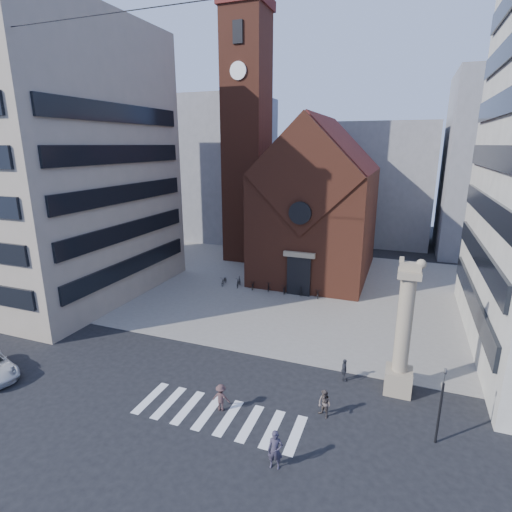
# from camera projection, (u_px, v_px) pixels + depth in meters

# --- Properties ---
(ground) EXTENTS (120.00, 120.00, 0.00)m
(ground) POSITION_uv_depth(u_px,v_px,m) (231.00, 385.00, 25.57)
(ground) COLOR black
(ground) RESTS_ON ground
(piazza) EXTENTS (46.00, 30.00, 0.05)m
(piazza) POSITION_uv_depth(u_px,v_px,m) (303.00, 288.00, 42.69)
(piazza) COLOR gray
(piazza) RESTS_ON ground
(zebra_crossing) EXTENTS (10.20, 3.20, 0.01)m
(zebra_crossing) POSITION_uv_depth(u_px,v_px,m) (218.00, 415.00, 22.68)
(zebra_crossing) COLOR white
(zebra_crossing) RESTS_ON ground
(church) EXTENTS (12.00, 16.65, 18.00)m
(church) POSITION_uv_depth(u_px,v_px,m) (318.00, 206.00, 45.99)
(church) COLOR #5F2C1D
(church) RESTS_ON ground
(campanile) EXTENTS (5.50, 5.50, 31.20)m
(campanile) POSITION_uv_depth(u_px,v_px,m) (247.00, 137.00, 49.95)
(campanile) COLOR #5F2C1D
(campanile) RESTS_ON ground
(building_left) EXTENTS (18.00, 20.00, 26.00)m
(building_left) POSITION_uv_depth(u_px,v_px,m) (47.00, 164.00, 39.20)
(building_left) COLOR gray
(building_left) RESTS_ON ground
(bg_block_left) EXTENTS (16.00, 14.00, 22.00)m
(bg_block_left) POSITION_uv_depth(u_px,v_px,m) (218.00, 169.00, 65.44)
(bg_block_left) COLOR gray
(bg_block_left) RESTS_ON ground
(bg_block_mid) EXTENTS (14.00, 12.00, 18.00)m
(bg_block_mid) POSITION_uv_depth(u_px,v_px,m) (384.00, 184.00, 61.68)
(bg_block_mid) COLOR gray
(bg_block_mid) RESTS_ON ground
(bg_block_right) EXTENTS (16.00, 14.00, 24.00)m
(bg_block_right) POSITION_uv_depth(u_px,v_px,m) (511.00, 167.00, 52.76)
(bg_block_right) COLOR gray
(bg_block_right) RESTS_ON ground
(lion_column) EXTENTS (1.63, 1.60, 8.68)m
(lion_column) POSITION_uv_depth(u_px,v_px,m) (403.00, 341.00, 23.95)
(lion_column) COLOR tan
(lion_column) RESTS_ON ground
(traffic_light) EXTENTS (0.13, 0.16, 4.30)m
(traffic_light) POSITION_uv_depth(u_px,v_px,m) (441.00, 404.00, 19.99)
(traffic_light) COLOR black
(traffic_light) RESTS_ON ground
(pedestrian_0) EXTENTS (0.79, 0.58, 1.97)m
(pedestrian_0) POSITION_uv_depth(u_px,v_px,m) (275.00, 450.00, 18.75)
(pedestrian_0) COLOR #302B3C
(pedestrian_0) RESTS_ON ground
(pedestrian_1) EXTENTS (1.02, 0.96, 1.66)m
(pedestrian_1) POSITION_uv_depth(u_px,v_px,m) (324.00, 404.00, 22.33)
(pedestrian_1) COLOR #514540
(pedestrian_1) RESTS_ON ground
(pedestrian_2) EXTENTS (0.59, 0.96, 1.53)m
(pedestrian_2) POSITION_uv_depth(u_px,v_px,m) (344.00, 370.00, 25.80)
(pedestrian_2) COLOR #292B32
(pedestrian_2) RESTS_ON ground
(pedestrian_3) EXTENTS (1.10, 0.69, 1.64)m
(pedestrian_3) POSITION_uv_depth(u_px,v_px,m) (221.00, 397.00, 22.92)
(pedestrian_3) COLOR #462F2E
(pedestrian_3) RESTS_ON ground
(scooter_0) EXTENTS (0.92, 1.86, 0.94)m
(scooter_0) POSITION_uv_depth(u_px,v_px,m) (224.00, 280.00, 43.58)
(scooter_0) COLOR black
(scooter_0) RESTS_ON piazza
(scooter_1) EXTENTS (0.78, 1.79, 1.04)m
(scooter_1) POSITION_uv_depth(u_px,v_px,m) (239.00, 282.00, 42.98)
(scooter_1) COLOR black
(scooter_1) RESTS_ON piazza
(scooter_2) EXTENTS (0.92, 1.86, 0.94)m
(scooter_2) POSITION_uv_depth(u_px,v_px,m) (254.00, 284.00, 42.41)
(scooter_2) COLOR black
(scooter_2) RESTS_ON piazza
(scooter_3) EXTENTS (0.78, 1.79, 1.04)m
(scooter_3) POSITION_uv_depth(u_px,v_px,m) (269.00, 286.00, 41.80)
(scooter_3) COLOR black
(scooter_3) RESTS_ON piazza
(scooter_4) EXTENTS (0.92, 1.86, 0.94)m
(scooter_4) POSITION_uv_depth(u_px,v_px,m) (285.00, 288.00, 41.23)
(scooter_4) COLOR black
(scooter_4) RESTS_ON piazza
(scooter_5) EXTENTS (0.78, 1.79, 1.04)m
(scooter_5) POSITION_uv_depth(u_px,v_px,m) (301.00, 290.00, 40.63)
(scooter_5) COLOR black
(scooter_5) RESTS_ON piazza
(scooter_6) EXTENTS (0.92, 1.86, 0.94)m
(scooter_6) POSITION_uv_depth(u_px,v_px,m) (318.00, 292.00, 40.06)
(scooter_6) COLOR black
(scooter_6) RESTS_ON piazza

